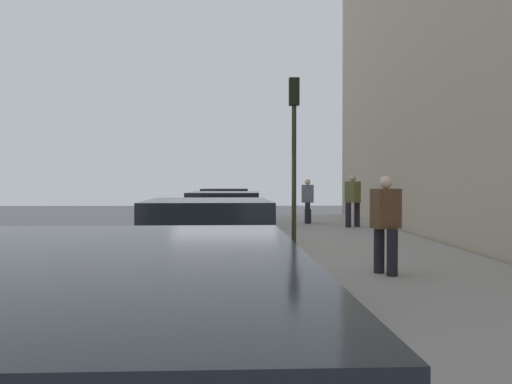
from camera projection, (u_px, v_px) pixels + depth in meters
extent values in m
plane|color=#333335|center=(225.00, 254.00, 13.91)|extent=(56.00, 56.00, 0.00)
cube|color=gray|center=(360.00, 251.00, 13.99)|extent=(28.00, 4.60, 0.15)
cube|color=gold|center=(92.00, 254.00, 13.83)|extent=(28.00, 0.14, 0.01)
cube|color=black|center=(69.00, 342.00, 1.94)|extent=(2.48, 1.66, 0.60)
cylinder|color=black|center=(158.00, 271.00, 9.16)|extent=(0.65, 0.24, 0.64)
cylinder|color=black|center=(263.00, 271.00, 9.26)|extent=(0.65, 0.24, 0.64)
cylinder|color=black|center=(131.00, 309.00, 6.47)|extent=(0.65, 0.24, 0.64)
cylinder|color=black|center=(279.00, 307.00, 6.57)|extent=(0.65, 0.24, 0.64)
cube|color=#383A3D|center=(209.00, 266.00, 7.86)|extent=(4.41, 1.95, 0.64)
cube|color=black|center=(208.00, 222.00, 7.63)|extent=(2.32, 1.68, 0.60)
cylinder|color=black|center=(196.00, 236.00, 15.20)|extent=(0.64, 0.23, 0.64)
cylinder|color=black|center=(260.00, 236.00, 15.20)|extent=(0.64, 0.23, 0.64)
cylinder|color=black|center=(182.00, 249.00, 12.27)|extent=(0.64, 0.23, 0.64)
cylinder|color=black|center=(261.00, 249.00, 12.27)|extent=(0.64, 0.23, 0.64)
cube|color=maroon|center=(225.00, 230.00, 13.73)|extent=(4.77, 1.91, 0.64)
cube|color=black|center=(225.00, 205.00, 13.48)|extent=(2.49, 1.66, 0.60)
cylinder|color=black|center=(205.00, 219.00, 21.87)|extent=(0.64, 0.23, 0.64)
cylinder|color=black|center=(249.00, 219.00, 21.89)|extent=(0.64, 0.23, 0.64)
cylinder|color=black|center=(199.00, 225.00, 19.13)|extent=(0.64, 0.23, 0.64)
cylinder|color=black|center=(249.00, 225.00, 19.15)|extent=(0.64, 0.23, 0.64)
cube|color=maroon|center=(226.00, 214.00, 20.51)|extent=(4.43, 1.86, 0.64)
cube|color=black|center=(225.00, 197.00, 20.27)|extent=(2.31, 1.63, 0.60)
cylinder|color=black|center=(308.00, 213.00, 21.85)|extent=(0.19, 0.19, 0.80)
cylinder|color=black|center=(307.00, 213.00, 22.23)|extent=(0.19, 0.19, 0.80)
cube|color=slate|center=(308.00, 194.00, 22.03)|extent=(0.33, 0.49, 0.68)
sphere|color=beige|center=(308.00, 182.00, 22.02)|extent=(0.22, 0.22, 0.22)
cylinder|color=black|center=(357.00, 215.00, 20.39)|extent=(0.20, 0.20, 0.87)
cylinder|color=black|center=(348.00, 215.00, 20.17)|extent=(0.20, 0.20, 0.87)
cube|color=brown|center=(353.00, 192.00, 20.26)|extent=(0.59, 0.53, 0.74)
sphere|color=#D8AD8C|center=(353.00, 178.00, 20.25)|extent=(0.24, 0.24, 0.24)
cylinder|color=black|center=(379.00, 250.00, 10.08)|extent=(0.19, 0.19, 0.80)
cylinder|color=black|center=(392.00, 253.00, 9.74)|extent=(0.19, 0.19, 0.80)
cube|color=brown|center=(386.00, 209.00, 9.89)|extent=(0.44, 0.54, 0.68)
sphere|color=beige|center=(386.00, 182.00, 9.89)|extent=(0.22, 0.22, 0.22)
cylinder|color=#2D2D19|center=(294.00, 175.00, 14.83)|extent=(0.12, 0.12, 3.57)
cube|color=black|center=(294.00, 92.00, 14.79)|extent=(0.26, 0.26, 0.70)
sphere|color=red|center=(294.00, 85.00, 14.94)|extent=(0.14, 0.14, 0.14)
sphere|color=orange|center=(294.00, 93.00, 14.94)|extent=(0.14, 0.14, 0.14)
sphere|color=green|center=(294.00, 101.00, 14.94)|extent=(0.14, 0.14, 0.14)
cube|color=#191E38|center=(308.00, 216.00, 22.47)|extent=(0.34, 0.22, 0.54)
cylinder|color=#4C4C4C|center=(308.00, 204.00, 22.46)|extent=(0.03, 0.03, 0.36)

